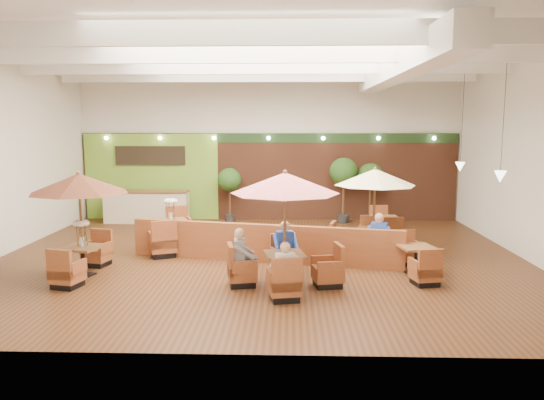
{
  "coord_description": "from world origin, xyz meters",
  "views": [
    {
      "loc": [
        0.77,
        -13.75,
        3.52
      ],
      "look_at": [
        0.3,
        0.5,
        1.5
      ],
      "focal_mm": 35.0,
      "sensor_mm": 36.0,
      "label": 1
    }
  ],
  "objects_px": {
    "table_3": "(171,231)",
    "topiary_2": "(370,179)",
    "table_0": "(80,197)",
    "table_4": "(416,261)",
    "table_1": "(285,207)",
    "table_5": "(385,229)",
    "topiary_0": "(229,182)",
    "topiary_1": "(344,174)",
    "diner_3": "(379,233)",
    "booth_divider": "(263,243)",
    "table_2": "(373,191)",
    "diner_0": "(284,264)",
    "diner_1": "(285,243)",
    "diner_4": "(379,234)",
    "diner_2": "(242,252)",
    "service_counter": "(147,207)"
  },
  "relations": [
    {
      "from": "table_1",
      "to": "diner_0",
      "type": "relative_size",
      "value": 3.45
    },
    {
      "from": "topiary_2",
      "to": "diner_4",
      "type": "distance_m",
      "value": 5.68
    },
    {
      "from": "topiary_1",
      "to": "diner_1",
      "type": "xyz_separation_m",
      "value": [
        -2.05,
        -6.8,
        -1.0
      ]
    },
    {
      "from": "booth_divider",
      "to": "table_4",
      "type": "xyz_separation_m",
      "value": [
        3.7,
        -1.0,
        -0.17
      ]
    },
    {
      "from": "booth_divider",
      "to": "table_1",
      "type": "bearing_deg",
      "value": -62.16
    },
    {
      "from": "table_0",
      "to": "table_4",
      "type": "relative_size",
      "value": 1.05
    },
    {
      "from": "booth_divider",
      "to": "table_3",
      "type": "bearing_deg",
      "value": 162.9
    },
    {
      "from": "diner_4",
      "to": "table_5",
      "type": "bearing_deg",
      "value": 89.67
    },
    {
      "from": "table_3",
      "to": "topiary_1",
      "type": "distance_m",
      "value": 6.91
    },
    {
      "from": "topiary_2",
      "to": "table_4",
      "type": "bearing_deg",
      "value": -89.12
    },
    {
      "from": "diner_3",
      "to": "topiary_0",
      "type": "bearing_deg",
      "value": 144.56
    },
    {
      "from": "table_3",
      "to": "topiary_0",
      "type": "bearing_deg",
      "value": 50.68
    },
    {
      "from": "table_3",
      "to": "topiary_2",
      "type": "relative_size",
      "value": 1.36
    },
    {
      "from": "diner_0",
      "to": "diner_1",
      "type": "xyz_separation_m",
      "value": [
        -0.0,
        1.88,
        0.02
      ]
    },
    {
      "from": "topiary_1",
      "to": "diner_4",
      "type": "relative_size",
      "value": 3.13
    },
    {
      "from": "diner_4",
      "to": "topiary_0",
      "type": "bearing_deg",
      "value": 142.02
    },
    {
      "from": "booth_divider",
      "to": "table_2",
      "type": "distance_m",
      "value": 3.35
    },
    {
      "from": "table_0",
      "to": "diner_4",
      "type": "bearing_deg",
      "value": 25.05
    },
    {
      "from": "topiary_0",
      "to": "diner_4",
      "type": "xyz_separation_m",
      "value": [
        4.49,
        -5.58,
        -0.74
      ]
    },
    {
      "from": "diner_2",
      "to": "service_counter",
      "type": "bearing_deg",
      "value": -157.3
    },
    {
      "from": "table_4",
      "to": "topiary_1",
      "type": "distance_m",
      "value": 6.93
    },
    {
      "from": "topiary_2",
      "to": "booth_divider",
      "type": "bearing_deg",
      "value": -122.28
    },
    {
      "from": "table_1",
      "to": "topiary_2",
      "type": "xyz_separation_m",
      "value": [
        3.01,
        7.74,
        -0.14
      ]
    },
    {
      "from": "table_4",
      "to": "table_5",
      "type": "xyz_separation_m",
      "value": [
        -0.04,
        3.84,
        0.01
      ]
    },
    {
      "from": "diner_1",
      "to": "diner_3",
      "type": "height_order",
      "value": "diner_3"
    },
    {
      "from": "topiary_0",
      "to": "table_3",
      "type": "bearing_deg",
      "value": -106.37
    },
    {
      "from": "topiary_1",
      "to": "diner_3",
      "type": "bearing_deg",
      "value": -86.26
    },
    {
      "from": "table_1",
      "to": "service_counter",
      "type": "bearing_deg",
      "value": 112.38
    },
    {
      "from": "service_counter",
      "to": "booth_divider",
      "type": "distance_m",
      "value": 7.09
    },
    {
      "from": "table_5",
      "to": "topiary_0",
      "type": "height_order",
      "value": "topiary_0"
    },
    {
      "from": "table_3",
      "to": "table_2",
      "type": "bearing_deg",
      "value": -28.23
    },
    {
      "from": "diner_1",
      "to": "diner_2",
      "type": "height_order",
      "value": "diner_2"
    },
    {
      "from": "table_5",
      "to": "topiary_2",
      "type": "xyz_separation_m",
      "value": [
        -0.06,
        2.85,
        1.27
      ]
    },
    {
      "from": "table_0",
      "to": "table_3",
      "type": "distance_m",
      "value": 3.53
    },
    {
      "from": "service_counter",
      "to": "topiary_2",
      "type": "height_order",
      "value": "topiary_2"
    },
    {
      "from": "table_1",
      "to": "diner_2",
      "type": "bearing_deg",
      "value": 168.43
    },
    {
      "from": "table_0",
      "to": "diner_4",
      "type": "height_order",
      "value": "table_0"
    },
    {
      "from": "service_counter",
      "to": "diner_0",
      "type": "distance_m",
      "value": 9.88
    },
    {
      "from": "topiary_2",
      "to": "diner_2",
      "type": "relative_size",
      "value": 2.61
    },
    {
      "from": "table_1",
      "to": "diner_3",
      "type": "distance_m",
      "value": 3.39
    },
    {
      "from": "table_1",
      "to": "diner_2",
      "type": "height_order",
      "value": "table_1"
    },
    {
      "from": "table_0",
      "to": "table_4",
      "type": "bearing_deg",
      "value": 16.01
    },
    {
      "from": "table_4",
      "to": "diner_4",
      "type": "bearing_deg",
      "value": 109.96
    },
    {
      "from": "table_0",
      "to": "table_1",
      "type": "height_order",
      "value": "table_1"
    },
    {
      "from": "table_4",
      "to": "topiary_1",
      "type": "bearing_deg",
      "value": 86.91
    },
    {
      "from": "topiary_2",
      "to": "table_3",
      "type": "bearing_deg",
      "value": -146.52
    },
    {
      "from": "table_0",
      "to": "topiary_0",
      "type": "relative_size",
      "value": 1.26
    },
    {
      "from": "table_0",
      "to": "topiary_1",
      "type": "bearing_deg",
      "value": 59.31
    },
    {
      "from": "table_4",
      "to": "topiary_2",
      "type": "height_order",
      "value": "topiary_2"
    },
    {
      "from": "topiary_1",
      "to": "diner_4",
      "type": "bearing_deg",
      "value": -86.26
    }
  ]
}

